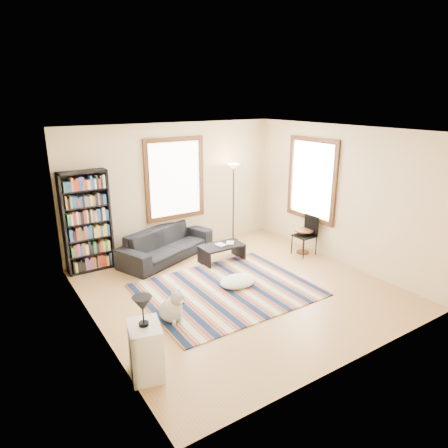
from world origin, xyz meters
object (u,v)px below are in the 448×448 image
white_cabinet (146,350)px  dog (170,305)px  coffee_table (222,253)px  side_table (303,241)px  sofa (166,244)px  folding_chair (304,236)px  floor_lamp (233,203)px  floor_cushion (238,281)px  bookshelf (87,222)px

white_cabinet → dog: size_ratio=1.29×
coffee_table → side_table: 1.87m
sofa → folding_chair: (2.61, -1.45, 0.11)m
folding_chair → floor_lamp: bearing=116.1°
floor_lamp → sofa: bearing=-176.8°
coffee_table → floor_cushion: coffee_table is taller
white_cabinet → dog: white_cabinet is taller
sofa → coffee_table: 1.20m
side_table → folding_chair: folding_chair is taller
sofa → floor_cushion: sofa is taller
sofa → white_cabinet: size_ratio=3.11×
white_cabinet → dog: 1.27m
coffee_table → bookshelf: bearing=156.2°
side_table → dog: dog is taller
sofa → white_cabinet: 3.80m
bookshelf → floor_lamp: bearing=-2.9°
coffee_table → floor_lamp: 1.48m
bookshelf → coffee_table: bookshelf is taller
side_table → white_cabinet: size_ratio=0.77×
bookshelf → floor_cushion: bearing=-47.0°
sofa → floor_lamp: (1.79, 0.10, 0.61)m
sofa → bookshelf: size_ratio=1.09×
sofa → floor_cushion: bearing=-96.7°
sofa → folding_chair: size_ratio=2.53×
white_cabinet → coffee_table: bearing=56.9°
sofa → floor_lamp: size_ratio=1.17×
sofa → floor_lamp: 1.90m
sofa → coffee_table: sofa is taller
coffee_table → white_cabinet: white_cabinet is taller
floor_cushion → folding_chair: size_ratio=0.82×
bookshelf → coffee_table: 2.77m
floor_lamp → side_table: (0.87, -1.49, -0.66)m
side_table → dog: (-3.69, -0.96, 0.00)m
coffee_table → white_cabinet: size_ratio=1.29×
bookshelf → coffee_table: size_ratio=2.22×
side_table → white_cabinet: 4.90m
floor_lamp → side_table: bearing=-59.7°
sofa → floor_cushion: size_ratio=3.08×
side_table → folding_chair: 0.18m
folding_chair → side_table: bearing=52.7°
floor_cushion → coffee_table: bearing=71.7°
sofa → dog: sofa is taller
sofa → coffee_table: (0.89, -0.80, -0.14)m
floor_cushion → dog: bearing=-165.0°
sofa → white_cabinet: (-1.84, -3.32, 0.03)m
floor_lamp → white_cabinet: bearing=-136.7°
coffee_table → side_table: side_table is taller
bookshelf → side_table: (4.19, -1.66, -0.73)m
coffee_table → sofa: bearing=138.2°
bookshelf → floor_lamp: (3.32, -0.17, -0.07)m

